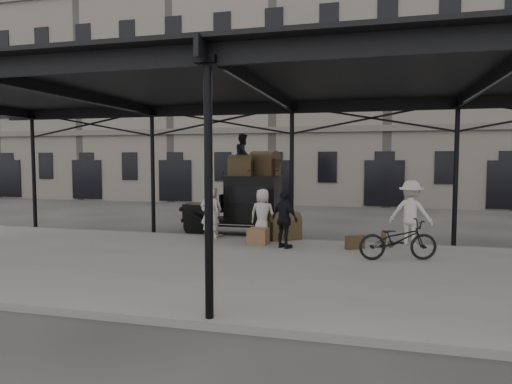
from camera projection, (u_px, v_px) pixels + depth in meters
ground at (279, 255)px, 13.18m from camera, size 120.00×120.00×0.00m
platform at (263, 269)px, 11.24m from camera, size 28.00×8.00×0.15m
canopy at (266, 85)px, 11.18m from camera, size 22.50×9.00×4.74m
building_frontage at (334, 95)px, 30.05m from camera, size 64.00×8.00×14.00m
taxi at (245, 203)px, 16.43m from camera, size 3.65×1.55×2.18m
porter_left at (210, 214)px, 14.88m from camera, size 0.71×0.57×1.68m
porter_midleft at (212, 212)px, 15.52m from camera, size 0.89×0.73×1.68m
porter_centre at (263, 215)px, 14.70m from camera, size 0.85×0.58×1.67m
porter_official at (285, 219)px, 13.39m from camera, size 1.07×0.92×1.72m
porter_right at (411, 213)px, 13.90m from camera, size 1.42×1.02×1.98m
bicycle at (398, 240)px, 11.86m from camera, size 2.15×1.23×1.07m
porter_roof at (243, 155)px, 16.22m from camera, size 0.64×0.78×1.50m
steamer_trunk_roof_near at (241, 167)px, 16.12m from camera, size 0.86×0.54×0.62m
steamer_trunk_roof_far at (264, 165)px, 16.36m from camera, size 1.16×0.94×0.73m
steamer_trunk_platform at (284, 228)px, 14.91m from camera, size 1.19×1.10×0.75m
wicker_hamper at (258, 236)px, 14.03m from camera, size 0.63×0.49×0.50m
suitcase_upright at (383, 239)px, 13.66m from camera, size 0.15×0.60×0.45m
suitcase_flat at (355, 242)px, 13.31m from camera, size 0.58×0.46×0.40m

